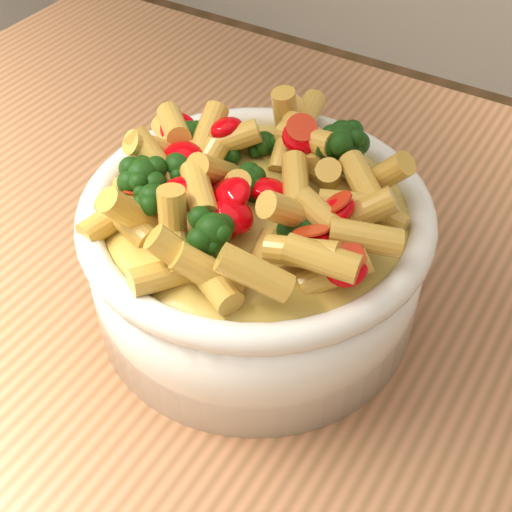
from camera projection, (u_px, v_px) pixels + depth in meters
The scene contains 3 objects.
table at pixel (314, 394), 0.65m from camera, with size 1.20×0.80×0.90m.
serving_bowl at pixel (256, 255), 0.55m from camera, with size 0.26×0.26×0.11m.
pasta_salad at pixel (256, 183), 0.51m from camera, with size 0.21×0.21×0.05m.
Camera 1 is at (0.16, -0.35, 1.34)m, focal length 50.00 mm.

